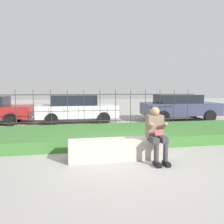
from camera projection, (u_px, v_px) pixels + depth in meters
ground_plane at (122, 159)px, 5.39m from camera, size 60.00×60.00×0.00m
stone_bench at (116, 150)px, 5.34m from camera, size 2.28×0.55×0.49m
person_seated_reader at (156, 132)px, 5.15m from camera, size 0.42×0.73×1.29m
grass_berm at (108, 135)px, 7.42m from camera, size 10.85×2.78×0.32m
iron_fence at (100, 108)px, 9.37m from camera, size 8.85×0.03×1.67m
car_parked_center at (77, 108)px, 11.06m from camera, size 3.95×1.88×1.39m
car_parked_right at (179, 107)px, 11.84m from camera, size 4.09×2.08×1.40m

